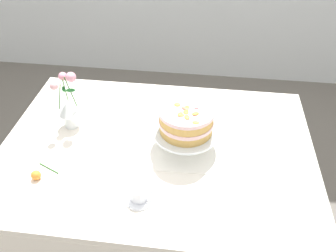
{
  "coord_description": "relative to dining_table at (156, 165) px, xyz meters",
  "views": [
    {
      "loc": [
        0.19,
        -1.13,
        1.81
      ],
      "look_at": [
        0.05,
        0.0,
        0.86
      ],
      "focal_mm": 37.23,
      "sensor_mm": 36.0,
      "label": 1
    }
  ],
  "objects": [
    {
      "name": "layer_cake",
      "position": [
        0.13,
        0.04,
        0.25
      ],
      "size": [
        0.24,
        0.24,
        0.12
      ],
      "color": "tan",
      "rests_on": "cake_stand"
    },
    {
      "name": "ground_plane",
      "position": [
        0.0,
        0.03,
        -0.65
      ],
      "size": [
        12.0,
        12.0,
        0.0
      ],
      "primitive_type": "plane",
      "color": "#666059"
    },
    {
      "name": "fallen_rose",
      "position": [
        -0.45,
        -0.22,
        0.11
      ],
      "size": [
        0.1,
        0.1,
        0.04
      ],
      "color": "#2D6028",
      "rests_on": "dining_table"
    },
    {
      "name": "dining_table",
      "position": [
        0.0,
        0.0,
        0.0
      ],
      "size": [
        1.4,
        1.0,
        0.74
      ],
      "color": "white",
      "rests_on": "ground"
    },
    {
      "name": "teacup",
      "position": [
        -0.02,
        -0.28,
        0.12
      ],
      "size": [
        0.11,
        0.11,
        0.07
      ],
      "color": "white",
      "rests_on": "dining_table"
    },
    {
      "name": "cake_stand",
      "position": [
        0.13,
        0.04,
        0.17
      ],
      "size": [
        0.29,
        0.29,
        0.1
      ],
      "color": "silver",
      "rests_on": "linen_napkin"
    },
    {
      "name": "flower_vase",
      "position": [
        -0.42,
        0.12,
        0.2
      ],
      "size": [
        0.11,
        0.11,
        0.29
      ],
      "color": "silver",
      "rests_on": "dining_table"
    },
    {
      "name": "linen_napkin",
      "position": [
        0.13,
        0.04,
        0.09
      ],
      "size": [
        0.33,
        0.33,
        0.0
      ],
      "primitive_type": "cube",
      "rotation": [
        0.0,
        0.0,
        0.03
      ],
      "color": "white",
      "rests_on": "dining_table"
    }
  ]
}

